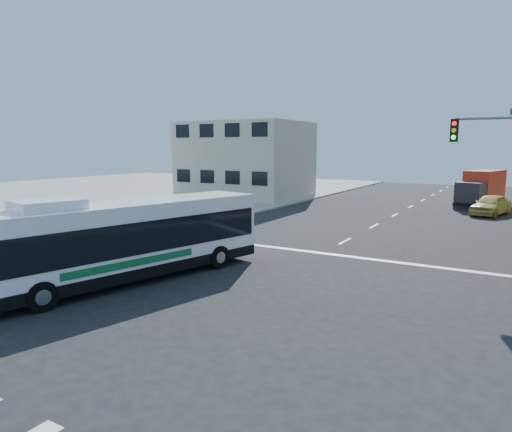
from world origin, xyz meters
The scene contains 6 objects.
ground centered at (0.00, 0.00, 0.00)m, with size 120.00×120.00×0.00m, color black.
sidewalk_nw centered at (-35.00, 35.00, 0.07)m, with size 50.00×50.00×0.15m, color gray.
building_west centered at (-17.02, 29.98, 4.01)m, with size 12.06×10.06×8.00m.
transit_bus centered at (-5.01, 1.01, 1.74)m, with size 5.45×12.24×3.55m.
box_truck centered at (5.47, 34.16, 1.60)m, with size 3.81×7.61×3.29m.
parked_car centered at (6.62, 28.85, 0.83)m, with size 1.96×4.88×1.66m, color #CEC155.
Camera 1 is at (8.48, -11.88, 5.34)m, focal length 32.00 mm.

